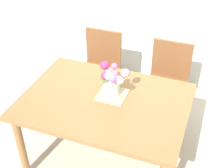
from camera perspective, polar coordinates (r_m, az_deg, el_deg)
name	(u,v)px	position (r m, az deg, el deg)	size (l,w,h in m)	color
ground_plane	(106,158)	(3.17, -1.15, -13.41)	(12.00, 12.00, 0.00)	#B7AD99
dining_table	(105,108)	(2.72, -1.31, -4.37)	(1.42, 1.02, 0.74)	olive
chair_left	(100,64)	(3.56, -2.15, 3.65)	(0.42, 0.42, 0.90)	brown
chair_right	(168,78)	(3.38, 10.24, 1.17)	(0.42, 0.42, 0.90)	brown
placemat	(112,95)	(2.71, 0.00, -2.00)	(0.25, 0.25, 0.01)	tan
flower_vase	(113,81)	(2.62, 0.11, 0.63)	(0.26, 0.25, 0.28)	silver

